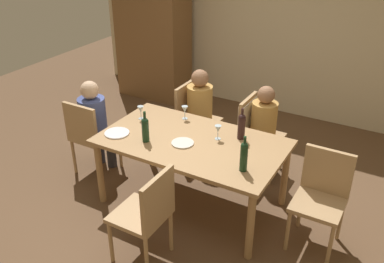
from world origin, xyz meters
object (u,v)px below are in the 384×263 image
at_px(dinner_plate_host, 117,133).
at_px(dinner_plate_guest_left, 183,143).
at_px(dining_table, 192,147).
at_px(chair_right_end, 322,193).
at_px(chair_far_right, 253,125).
at_px(wine_glass_near_right, 185,110).
at_px(wine_glass_centre, 141,110).
at_px(person_man_bearded, 202,108).
at_px(wine_bottle_dark_red, 242,125).
at_px(person_woman_host, 95,120).
at_px(chair_near, 148,211).
at_px(wine_glass_near_left, 218,129).
at_px(armoire_cabinet, 153,29).
at_px(chair_far_left, 193,115).
at_px(wine_bottle_short_olive, 145,129).
at_px(person_man_guest, 266,125).
at_px(chair_left_end, 89,133).
at_px(wine_bottle_tall_green, 244,155).

relative_size(dinner_plate_host, dinner_plate_guest_left, 1.15).
height_order(dining_table, chair_right_end, chair_right_end).
height_order(chair_far_right, wine_glass_near_right, chair_far_right).
xyz_separation_m(wine_glass_centre, wine_glass_near_right, (0.41, 0.24, 0.00)).
xyz_separation_m(person_man_bearded, wine_bottle_dark_red, (0.79, -0.62, 0.24)).
bearing_deg(person_woman_host, chair_right_end, 1.36).
bearing_deg(chair_near, wine_glass_near_left, -6.49).
bearing_deg(armoire_cabinet, chair_far_left, -42.13).
bearing_deg(dining_table, wine_bottle_short_olive, -148.77).
bearing_deg(person_woman_host, chair_far_left, 47.87).
relative_size(person_man_guest, wine_glass_near_left, 7.34).
distance_m(chair_far_left, wine_glass_near_left, 1.08).
bearing_deg(dining_table, person_man_bearded, 113.04).
height_order(chair_right_end, chair_near, same).
bearing_deg(wine_glass_centre, dining_table, -11.50).
relative_size(person_man_guest, wine_bottle_dark_red, 3.35).
distance_m(wine_glass_near_left, dinner_plate_guest_left, 0.37).
xyz_separation_m(chair_right_end, wine_bottle_short_olive, (-1.68, -0.32, 0.36)).
bearing_deg(person_man_guest, chair_left_end, -60.16).
relative_size(chair_right_end, person_woman_host, 0.82).
height_order(person_man_bearded, wine_glass_centre, person_man_bearded).
bearing_deg(wine_glass_near_left, chair_right_end, -3.52).
bearing_deg(chair_far_left, dinner_plate_guest_left, 24.10).
bearing_deg(dinner_plate_host, wine_glass_near_left, 23.60).
xyz_separation_m(armoire_cabinet, wine_glass_near_left, (2.22, -2.12, -0.24)).
relative_size(person_man_bearded, wine_bottle_tall_green, 3.39).
xyz_separation_m(chair_left_end, chair_near, (1.38, -0.82, 0.00)).
height_order(dining_table, chair_far_left, chair_far_left).
xyz_separation_m(chair_far_left, wine_glass_near_right, (0.19, -0.52, 0.33)).
xyz_separation_m(chair_far_right, chair_right_end, (1.01, -0.82, -0.06)).
bearing_deg(wine_glass_near_right, dinner_plate_guest_left, -61.66).
xyz_separation_m(person_man_guest, wine_glass_near_right, (-0.75, -0.52, 0.22)).
xyz_separation_m(wine_bottle_dark_red, wine_bottle_short_olive, (-0.79, -0.52, -0.01)).
bearing_deg(person_man_bearded, armoire_cabinet, -130.09).
bearing_deg(chair_far_right, wine_bottle_tall_green, 17.77).
bearing_deg(armoire_cabinet, wine_glass_near_left, -43.69).
bearing_deg(chair_right_end, wine_glass_centre, -1.70).
relative_size(chair_near, dinner_plate_guest_left, 4.16).
bearing_deg(chair_far_left, person_man_guest, 90.00).
distance_m(person_man_bearded, wine_glass_centre, 0.85).
relative_size(chair_left_end, chair_near, 1.00).
distance_m(chair_right_end, person_man_bearded, 1.87).
xyz_separation_m(armoire_cabinet, person_woman_host, (0.72, -2.25, -0.44)).
bearing_deg(wine_bottle_short_olive, person_man_guest, 54.11).
xyz_separation_m(person_man_bearded, dinner_plate_guest_left, (0.34, -1.01, 0.11)).
bearing_deg(chair_left_end, chair_right_end, 3.86).
distance_m(wine_bottle_dark_red, wine_bottle_short_olive, 0.94).
distance_m(wine_glass_near_right, dinner_plate_guest_left, 0.56).
bearing_deg(wine_bottle_tall_green, wine_bottle_short_olive, 179.65).
bearing_deg(chair_far_left, chair_left_end, -38.71).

